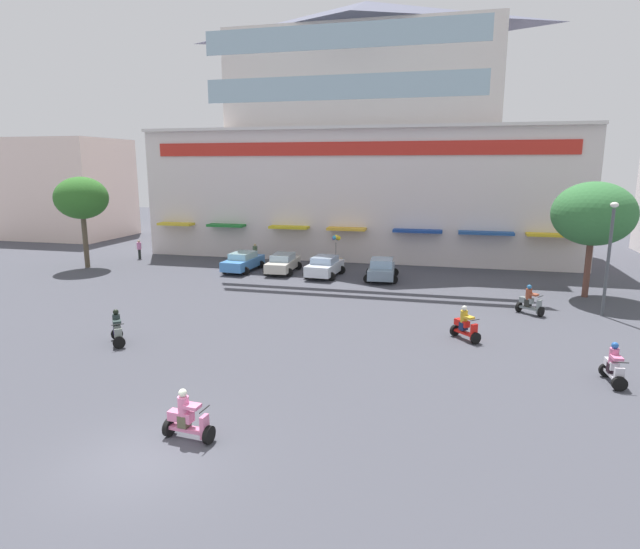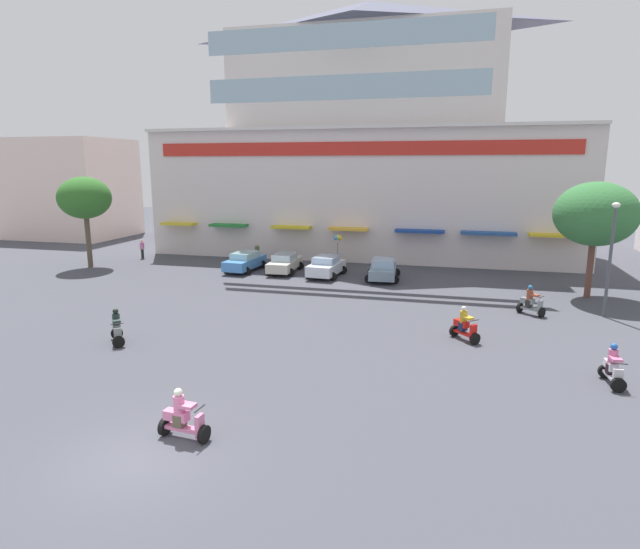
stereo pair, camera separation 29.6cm
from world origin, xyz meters
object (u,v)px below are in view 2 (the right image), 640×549
at_px(parked_car_3, 383,269).
at_px(scooter_rider_0, 465,326).
at_px(streetlamp_near, 611,250).
at_px(pedestrian_0, 142,248).
at_px(scooter_rider_1, 183,418).
at_px(balloon_vendor_cart, 338,254).
at_px(scooter_rider_3, 613,368).
at_px(pedestrian_1, 257,252).
at_px(scooter_rider_5, 117,329).
at_px(parked_car_0, 245,261).
at_px(parked_car_2, 326,266).
at_px(plaza_tree_0, 85,198).
at_px(parked_car_1, 285,263).
at_px(plaza_tree_1, 596,214).
at_px(scooter_rider_6, 531,303).

bearing_deg(parked_car_3, scooter_rider_0, -65.76).
bearing_deg(streetlamp_near, pedestrian_0, 164.21).
relative_size(scooter_rider_1, balloon_vendor_cart, 0.60).
height_order(scooter_rider_3, pedestrian_1, pedestrian_1).
distance_m(scooter_rider_0, scooter_rider_5, 15.51).
distance_m(scooter_rider_3, pedestrian_1, 28.93).
relative_size(parked_car_0, parked_car_3, 1.09).
bearing_deg(scooter_rider_1, parked_car_2, 93.56).
relative_size(plaza_tree_0, scooter_rider_0, 4.41).
height_order(parked_car_1, scooter_rider_0, scooter_rider_0).
xyz_separation_m(plaza_tree_1, pedestrian_1, (-23.32, 5.99, -4.11)).
bearing_deg(plaza_tree_0, pedestrian_1, 23.52).
bearing_deg(balloon_vendor_cart, plaza_tree_0, -166.49).
height_order(parked_car_2, scooter_rider_5, scooter_rider_5).
height_order(scooter_rider_1, pedestrian_0, pedestrian_0).
relative_size(scooter_rider_6, pedestrian_1, 1.03).
xyz_separation_m(scooter_rider_1, pedestrian_0, (-18.28, 26.18, 0.27)).
bearing_deg(plaza_tree_0, parked_car_0, 7.18).
xyz_separation_m(scooter_rider_0, streetlamp_near, (7.10, 5.70, 2.87)).
xyz_separation_m(parked_car_0, scooter_rider_3, (20.81, -16.06, -0.11)).
height_order(parked_car_1, pedestrian_1, pedestrian_1).
height_order(plaza_tree_0, scooter_rider_1, plaza_tree_0).
distance_m(parked_car_2, pedestrian_1, 7.90).
bearing_deg(plaza_tree_0, scooter_rider_3, -23.70).
bearing_deg(scooter_rider_6, scooter_rider_1, -125.01).
bearing_deg(parked_car_0, plaza_tree_1, -5.95).
height_order(plaza_tree_1, pedestrian_0, plaza_tree_1).
xyz_separation_m(scooter_rider_0, scooter_rider_6, (3.42, 5.15, 0.00)).
height_order(parked_car_3, pedestrian_0, pedestrian_0).
xyz_separation_m(parked_car_1, streetlamp_near, (19.77, -6.80, 2.81)).
height_order(parked_car_2, pedestrian_1, pedestrian_1).
xyz_separation_m(plaza_tree_0, streetlamp_near, (35.07, -5.06, -1.78)).
height_order(plaza_tree_0, scooter_rider_0, plaza_tree_0).
relative_size(plaza_tree_0, pedestrian_0, 4.34).
xyz_separation_m(plaza_tree_0, parked_car_2, (18.61, 1.10, -4.56)).
height_order(plaza_tree_0, parked_car_3, plaza_tree_0).
distance_m(parked_car_2, scooter_rider_3, 21.27).
bearing_deg(pedestrian_0, plaza_tree_1, -8.85).
bearing_deg(parked_car_1, plaza_tree_1, -7.42).
relative_size(parked_car_2, scooter_rider_0, 2.58).
bearing_deg(balloon_vendor_cart, scooter_rider_0, -58.66).
relative_size(pedestrian_0, streetlamp_near, 0.27).
distance_m(scooter_rider_0, pedestrian_0, 30.26).
distance_m(parked_car_2, scooter_rider_5, 17.06).
xyz_separation_m(parked_car_2, scooter_rider_1, (1.43, -22.92, -0.11)).
distance_m(parked_car_3, scooter_rider_5, 18.71).
bearing_deg(parked_car_2, balloon_vendor_cart, 88.74).
distance_m(parked_car_1, pedestrian_1, 4.86).
bearing_deg(scooter_rider_1, plaza_tree_1, 54.23).
bearing_deg(scooter_rider_1, pedestrian_1, 106.91).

